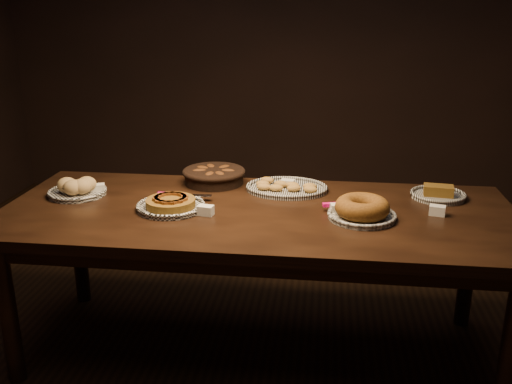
# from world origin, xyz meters

# --- Properties ---
(ground) EXTENTS (5.00, 5.00, 0.00)m
(ground) POSITION_xyz_m (0.00, 0.00, 0.00)
(ground) COLOR black
(ground) RESTS_ON ground
(buffet_table) EXTENTS (2.40, 1.00, 0.75)m
(buffet_table) POSITION_xyz_m (0.00, 0.00, 0.68)
(buffet_table) COLOR black
(buffet_table) RESTS_ON ground
(apple_tart_plate) EXTENTS (0.33, 0.32, 0.06)m
(apple_tart_plate) POSITION_xyz_m (-0.40, -0.04, 0.77)
(apple_tart_plate) COLOR white
(apple_tart_plate) RESTS_ON buffet_table
(madeleine_platter) EXTENTS (0.41, 0.34, 0.05)m
(madeleine_platter) POSITION_xyz_m (0.11, 0.30, 0.77)
(madeleine_platter) COLOR black
(madeleine_platter) RESTS_ON buffet_table
(bundt_cake_plate) EXTENTS (0.34, 0.32, 0.10)m
(bundt_cake_plate) POSITION_xyz_m (0.48, -0.05, 0.79)
(bundt_cake_plate) COLOR black
(bundt_cake_plate) RESTS_ON buffet_table
(croissant_basket) EXTENTS (0.34, 0.34, 0.08)m
(croissant_basket) POSITION_xyz_m (-0.28, 0.38, 0.80)
(croissant_basket) COLOR black
(croissant_basket) RESTS_ON buffet_table
(bread_roll_plate) EXTENTS (0.29, 0.29, 0.09)m
(bread_roll_plate) POSITION_xyz_m (-0.92, 0.10, 0.79)
(bread_roll_plate) COLOR white
(bread_roll_plate) RESTS_ON buffet_table
(loaf_plate) EXTENTS (0.27, 0.27, 0.06)m
(loaf_plate) POSITION_xyz_m (0.87, 0.28, 0.77)
(loaf_plate) COLOR black
(loaf_plate) RESTS_ON buffet_table
(tent_cards) EXTENTS (1.73, 0.50, 0.04)m
(tent_cards) POSITION_xyz_m (0.05, 0.08, 0.77)
(tent_cards) COLOR white
(tent_cards) RESTS_ON buffet_table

